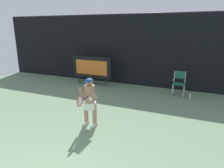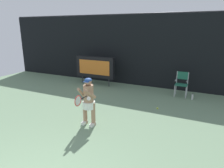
# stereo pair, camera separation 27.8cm
# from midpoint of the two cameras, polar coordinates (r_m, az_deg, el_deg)

# --- Properties ---
(backdrop_screen) EXTENTS (18.00, 0.12, 3.66)m
(backdrop_screen) POSITION_cam_midpoint_polar(r_m,az_deg,el_deg) (10.49, 9.44, 9.05)
(backdrop_screen) COLOR black
(backdrop_screen) RESTS_ON ground
(scoreboard) EXTENTS (2.20, 0.21, 1.50)m
(scoreboard) POSITION_cam_midpoint_polar(r_m,az_deg,el_deg) (10.78, -6.36, 4.70)
(scoreboard) COLOR black
(scoreboard) RESTS_ON ground
(umpire_chair) EXTENTS (0.52, 0.44, 1.08)m
(umpire_chair) POSITION_cam_midpoint_polar(r_m,az_deg,el_deg) (9.52, 17.55, 0.58)
(umpire_chair) COLOR #B7B7BC
(umpire_chair) RESTS_ON ground
(water_bottle) EXTENTS (0.07, 0.07, 0.27)m
(water_bottle) POSITION_cam_midpoint_polar(r_m,az_deg,el_deg) (9.35, 20.26, -3.11)
(water_bottle) COLOR silver
(water_bottle) RESTS_ON ground
(tennis_player) EXTENTS (0.52, 0.59, 1.51)m
(tennis_player) POSITION_cam_midpoint_polar(r_m,az_deg,el_deg) (6.26, -7.54, -4.45)
(tennis_player) COLOR white
(tennis_player) RESTS_ON ground
(tennis_racket) EXTENTS (0.03, 0.60, 0.31)m
(tennis_racket) POSITION_cam_midpoint_polar(r_m,az_deg,el_deg) (5.76, -10.23, -4.73)
(tennis_racket) COLOR black
(tennis_ball_loose) EXTENTS (0.07, 0.07, 0.07)m
(tennis_ball_loose) POSITION_cam_midpoint_polar(r_m,az_deg,el_deg) (7.90, 11.47, -6.51)
(tennis_ball_loose) COLOR #CCDB3D
(tennis_ball_loose) RESTS_ON ground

